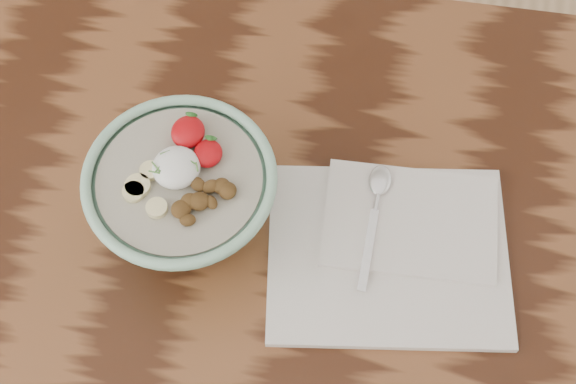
% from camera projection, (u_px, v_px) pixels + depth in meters
% --- Properties ---
extents(table, '(1.60, 0.90, 0.75)m').
position_uv_depth(table, '(160.00, 291.00, 1.02)').
color(table, '#381B0E').
rests_on(table, ground).
extents(breakfast_bowl, '(0.21, 0.21, 0.14)m').
position_uv_depth(breakfast_bowl, '(184.00, 196.00, 0.90)').
color(breakfast_bowl, '#93C5A8').
rests_on(breakfast_bowl, table).
extents(napkin, '(0.31, 0.26, 0.02)m').
position_uv_depth(napkin, '(393.00, 247.00, 0.94)').
color(napkin, silver).
rests_on(napkin, table).
extents(spoon, '(0.03, 0.16, 0.01)m').
position_uv_depth(spoon, '(377.00, 197.00, 0.95)').
color(spoon, silver).
rests_on(spoon, napkin).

